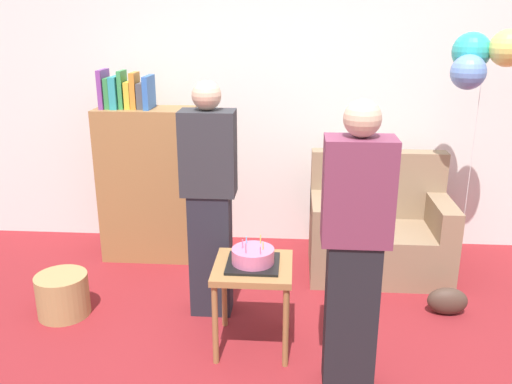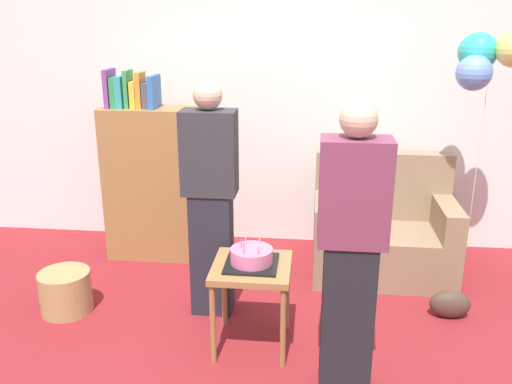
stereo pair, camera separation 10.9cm
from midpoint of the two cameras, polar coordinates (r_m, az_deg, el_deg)
ground_plane at (r=3.41m, az=0.63°, el=-18.11°), size 8.00×8.00×0.00m
wall_back at (r=4.85m, az=2.25°, el=10.18°), size 6.00×0.10×2.70m
couch at (r=4.53m, az=12.04°, el=-4.05°), size 1.10×0.70×0.96m
bookshelf at (r=4.68m, az=-11.96°, el=1.17°), size 0.80×0.36×1.61m
side_table at (r=3.38m, az=-1.25°, el=-8.94°), size 0.48×0.48×0.56m
birthday_cake at (r=3.32m, az=-1.27°, el=-6.89°), size 0.32×0.32×0.17m
person_blowing_candles at (r=3.65m, az=-5.77°, el=-0.89°), size 0.36×0.22×1.63m
person_holding_cake at (r=2.92m, az=9.27°, el=-6.04°), size 0.36×0.22×1.63m
wicker_basket at (r=4.11m, az=-20.41°, el=-10.12°), size 0.36×0.36×0.30m
handbag at (r=4.10m, az=18.77°, el=-10.82°), size 0.28×0.14×0.20m
balloon_bunch at (r=4.28m, az=22.05°, el=13.11°), size 0.52×0.40×1.93m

